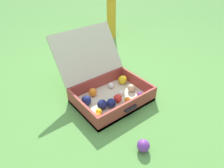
% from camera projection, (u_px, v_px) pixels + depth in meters
% --- Properties ---
extents(ground_plane, '(16.00, 16.00, 0.00)m').
position_uv_depth(ground_plane, '(115.00, 102.00, 1.68)').
color(ground_plane, '#569342').
extents(open_suitcase, '(0.58, 0.69, 0.50)m').
position_uv_depth(open_suitcase, '(105.00, 85.00, 1.69)').
color(open_suitcase, beige).
rests_on(open_suitcase, ground).
extents(stray_ball_on_grass, '(0.08, 0.08, 0.08)m').
position_uv_depth(stray_ball_on_grass, '(143.00, 146.00, 1.27)').
color(stray_ball_on_grass, purple).
rests_on(stray_ball_on_grass, ground).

